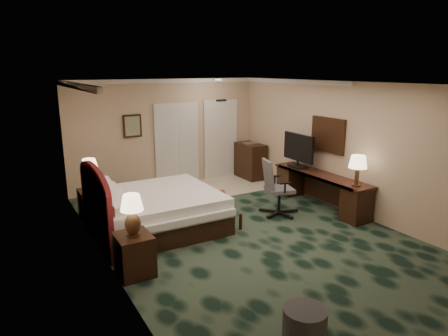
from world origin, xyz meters
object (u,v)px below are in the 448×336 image
bed (158,211)px  nightstand_far (91,203)px  tv (298,151)px  desk_chair (280,187)px  bed_bench (218,211)px  minibar (250,161)px  lamp_far (90,175)px  nightstand_near (134,254)px  ottoman (305,323)px  desk (320,190)px  lamp_near (132,215)px

bed → nightstand_far: 1.60m
tv → desk_chair: bearing=-144.9°
bed_bench → minibar: bearing=66.4°
lamp_far → tv: (4.39, -1.14, 0.24)m
nightstand_near → ottoman: 2.64m
bed → nightstand_far: size_ratio=3.94×
ottoman → desk_chair: bearing=56.5°
desk → minibar: 2.74m
nightstand_far → lamp_far: size_ratio=0.85×
nightstand_near → minibar: bearing=39.1°
lamp_near → bed: bearing=58.4°
lamp_far → desk_chair: size_ratio=0.56×
bed → desk_chair: bearing=-12.7°
nightstand_near → bed_bench: 2.39m
nightstand_far → ottoman: 5.27m
lamp_near → minibar: (4.43, 3.62, -0.44)m
lamp_far → nightstand_near: bearing=-89.9°
ottoman → desk: 4.57m
bed_bench → ottoman: (-0.87, -3.56, -0.05)m
lamp_near → bed_bench: 2.50m
nightstand_near → tv: bearing=19.9°
nightstand_near → bed: bearing=58.0°
lamp_far → desk: bearing=-22.7°
bed_bench → lamp_near: bearing=-128.4°
bed → ottoman: (0.27, -3.84, -0.17)m
nightstand_near → tv: size_ratio=0.61×
desk_chair → bed: bearing=-176.9°
nightstand_far → tv: bearing=-15.0°
desk_chair → minibar: 2.87m
desk_chair → lamp_near: bearing=-148.5°
lamp_near → tv: bearing=20.1°
desk → lamp_far: bearing=157.3°
ottoman → minibar: (3.23, 5.95, 0.30)m
desk_chair → bed_bench: bearing=-175.9°
bed → desk_chair: desk_chair is taller
ottoman → minibar: 6.78m
lamp_far → tv: 4.55m
nightstand_near → nightstand_far: (-0.02, 2.77, -0.03)m
lamp_far → ottoman: bearing=-76.7°
bed_bench → bed: bearing=-172.8°
bed → desk_chair: 2.52m
lamp_near → minibar: size_ratio=0.64×
lamp_far → tv: bearing=-14.5°
bed_bench → nightstand_near: bearing=-128.8°
nightstand_far → bed_bench: (2.09, -1.57, -0.05)m
desk_chair → nightstand_far: bearing=167.3°
minibar → nightstand_near: bearing=-140.9°
ottoman → desk: size_ratio=0.20×
lamp_near → desk: (4.44, 0.89, -0.56)m
nightstand_far → bed_bench: nightstand_far is taller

